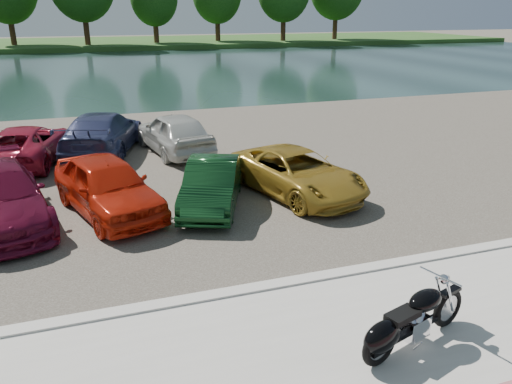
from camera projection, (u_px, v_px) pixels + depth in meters
ground at (363, 344)px, 7.97m from camera, size 200.00×200.00×0.00m
promenade at (399, 384)px, 7.06m from camera, size 60.00×6.00×0.10m
kerb at (311, 280)px, 9.73m from camera, size 60.00×0.30×0.14m
parking_lot at (206, 159)px, 17.75m from camera, size 60.00×18.00×0.04m
river at (130, 70)px, 43.54m from camera, size 120.00×40.00×0.00m
far_bank at (109, 43)px, 71.90m from camera, size 120.00×24.00×0.60m
motorcycle at (407, 323)px, 7.56m from camera, size 2.27×1.01×1.05m
car_4 at (107, 186)px, 12.76m from camera, size 3.02×4.65×1.47m
car_5 at (212, 184)px, 13.23m from camera, size 2.60×4.02×1.25m
car_6 at (296, 173)px, 14.12m from camera, size 3.30×4.97×1.27m
car_10 at (27, 144)px, 16.99m from camera, size 3.08×5.01×1.30m
car_11 at (102, 133)px, 18.12m from camera, size 3.53×5.60×1.51m
car_12 at (174, 133)px, 18.16m from camera, size 2.55×4.65×1.50m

